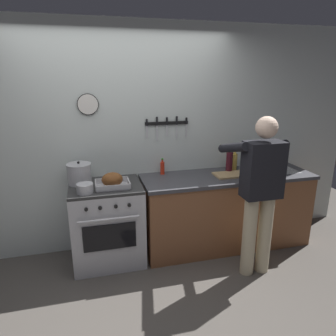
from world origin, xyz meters
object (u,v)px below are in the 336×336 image
person_cook (260,187)px  bottle_wine_red (229,161)px  saucepan (85,188)px  stove (108,223)px  bottle_hot_sauce (162,168)px  cutting_board (230,175)px  stock_pot (79,174)px  bottle_cooking_oil (234,161)px  roasting_pan (112,181)px

person_cook → bottle_wine_red: size_ratio=5.17×
person_cook → saucepan: 1.74m
saucepan → stove: bearing=41.1°
person_cook → bottle_hot_sauce: (-0.80, 0.82, 0.03)m
person_cook → cutting_board: bearing=7.5°
cutting_board → stock_pot: bearing=174.8°
bottle_cooking_oil → roasting_pan: bearing=-170.3°
stove → bottle_wine_red: 1.59m
saucepan → bottle_wine_red: bearing=9.4°
bottle_hot_sauce → roasting_pan: bearing=-153.3°
cutting_board → bottle_cooking_oil: 0.27m
stove → roasting_pan: (0.07, -0.09, 0.52)m
person_cook → bottle_hot_sauce: person_cook is taller
person_cook → saucepan: person_cook is taller
saucepan → bottle_wine_red: 1.71m
stock_pot → saucepan: size_ratio=1.57×
roasting_pan → bottle_hot_sauce: 0.68m
person_cook → roasting_pan: 1.50m
bottle_cooking_oil → bottle_wine_red: size_ratio=0.81×
stove → bottle_hot_sauce: 0.89m
roasting_pan → bottle_hot_sauce: bearing=26.7°
stove → stock_pot: 0.63m
stove → bottle_cooking_oil: 1.68m
stove → cutting_board: bearing=-1.3°
bottle_cooking_oil → bottle_hot_sauce: 0.90m
stove → bottle_cooking_oil: size_ratio=3.46×
bottle_cooking_oil → cutting_board: bearing=-126.2°
stock_pot → bottle_wine_red: size_ratio=0.81×
cutting_board → bottle_cooking_oil: bottle_cooking_oil is taller
stove → roasting_pan: size_ratio=2.56×
roasting_pan → saucepan: (-0.28, -0.09, -0.02)m
cutting_board → stove: bearing=178.7°
stove → bottle_hot_sauce: size_ratio=4.67×
bottle_hot_sauce → stock_pot: bearing=-174.1°
stove → bottle_wine_red: bearing=3.8°
saucepan → bottle_hot_sauce: bottle_hot_sauce is taller
stock_pot → roasting_pan: bearing=-32.5°
person_cook → bottle_cooking_oil: bearing=-4.8°
stove → person_cook: 1.68m
person_cook → saucepan: size_ratio=10.08×
person_cook → stock_pot: 1.89m
roasting_pan → bottle_cooking_oil: bearing=9.7°
stock_pot → saucepan: (0.05, -0.30, -0.06)m
cutting_board → bottle_cooking_oil: bearing=53.8°
stock_pot → saucepan: stock_pot is taller
saucepan → cutting_board: bearing=5.2°
person_cook → bottle_hot_sauce: 1.15m
saucepan → bottle_hot_sauce: size_ratio=0.85×
person_cook → bottle_wine_red: person_cook is taller
person_cook → bottle_wine_red: (-0.01, 0.70, 0.08)m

